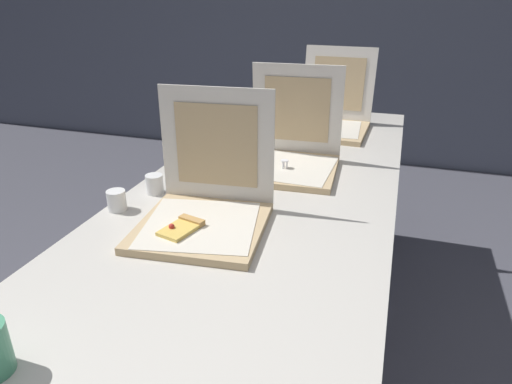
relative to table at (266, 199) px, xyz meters
The scene contains 8 objects.
table is the anchor object (origin of this frame).
pizza_box_front 0.33m from the table, 106.59° to the right, with size 0.38×0.38×0.37m.
pizza_box_middle 0.23m from the table, 79.83° to the left, with size 0.37×0.37×0.37m.
pizza_box_back 0.77m from the table, 82.75° to the left, with size 0.36×0.42×0.36m.
cup_white_near_left 0.50m from the table, 142.12° to the right, with size 0.06×0.06×0.06m, color white.
cup_white_near_center 0.38m from the table, 155.78° to the right, with size 0.06×0.06×0.06m, color white.
cup_white_mid 0.26m from the table, behind, with size 0.06×0.06×0.06m, color white.
cup_white_far 0.48m from the table, 120.52° to the left, with size 0.06×0.06×0.06m, color white.
Camera 1 is at (0.40, -0.75, 1.35)m, focal length 32.28 mm.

